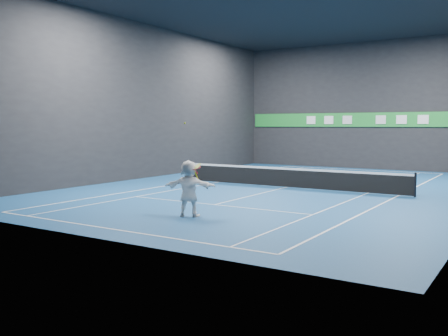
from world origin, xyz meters
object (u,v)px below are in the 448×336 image
Objects in this scene: player at (189,188)px; tennis_ball at (185,123)px; tennis_net at (285,177)px; tennis_racket at (196,169)px.

player is 31.26× the size of tennis_ball.
tennis_ball reaches higher than player.
player is 2.24m from tennis_ball.
tennis_racket is (0.93, -8.90, 1.11)m from tennis_net.
player is at bearing -85.81° from tennis_net.
tennis_ball is 0.11× the size of tennis_racket.
tennis_racket is at bearing -84.01° from tennis_net.
tennis_net is at bearing 92.33° from tennis_ball.
tennis_racket reaches higher than tennis_net.
tennis_net is 21.63× the size of tennis_racket.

